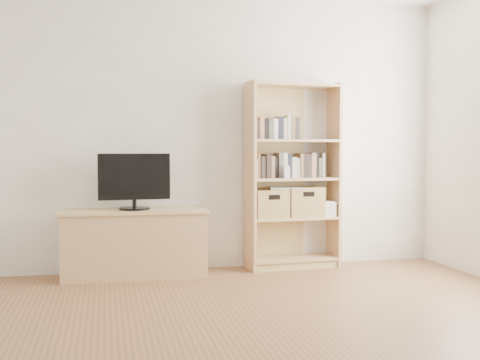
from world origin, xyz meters
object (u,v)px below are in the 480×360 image
object	(u,v)px
basket_left	(270,204)
basket_right	(303,202)
television	(134,181)
laptop	(286,188)
baby_monitor	(287,173)
bookshelf	(293,175)
tv_stand	(135,244)

from	to	relation	value
basket_left	basket_right	world-z (taller)	basket_right
television	basket_right	world-z (taller)	television
laptop	television	bearing A→B (deg)	-164.18
basket_right	baby_monitor	bearing A→B (deg)	-154.32
laptop	basket_left	bearing A→B (deg)	-165.31
bookshelf	basket_left	world-z (taller)	bookshelf
tv_stand	basket_right	bearing A→B (deg)	4.72
tv_stand	baby_monitor	world-z (taller)	baby_monitor
tv_stand	bookshelf	world-z (taller)	bookshelf
basket_left	laptop	world-z (taller)	laptop
tv_stand	baby_monitor	bearing A→B (deg)	0.73
bookshelf	television	size ratio (longest dim) A/B	2.79
basket_right	basket_left	bearing A→B (deg)	-178.66
tv_stand	bookshelf	size ratio (longest dim) A/B	0.71
tv_stand	basket_right	world-z (taller)	basket_right
bookshelf	basket_right	xyz separation A→B (m)	(0.11, 0.00, -0.25)
tv_stand	bookshelf	bearing A→B (deg)	4.82
bookshelf	basket_right	world-z (taller)	bookshelf
bookshelf	baby_monitor	world-z (taller)	bookshelf
basket_left	laptop	distance (m)	0.22
tv_stand	basket_right	xyz separation A→B (m)	(1.62, 0.08, 0.35)
baby_monitor	tv_stand	bearing A→B (deg)	-175.75
television	baby_monitor	xyz separation A→B (m)	(1.42, -0.03, 0.07)
bookshelf	laptop	world-z (taller)	bookshelf
basket_left	basket_right	xyz separation A→B (m)	(0.35, 0.02, 0.01)
television	basket_right	distance (m)	1.63
bookshelf	laptop	size ratio (longest dim) A/B	5.80
basket_right	bookshelf	bearing A→B (deg)	178.73
bookshelf	television	world-z (taller)	bookshelf
baby_monitor	television	bearing A→B (deg)	-175.75
television	laptop	world-z (taller)	television
basket_left	baby_monitor	bearing A→B (deg)	-34.56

